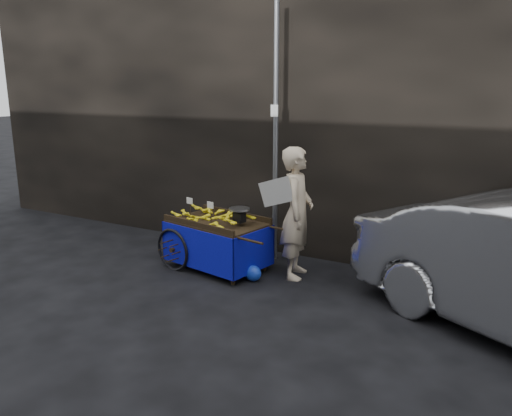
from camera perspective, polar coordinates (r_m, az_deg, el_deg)
The scene contains 6 objects.
ground at distance 7.39m, azimuth -4.52°, elevation -8.26°, with size 80.00×80.00×0.00m, color black.
building_wall at distance 8.99m, azimuth 6.60°, elevation 11.96°, with size 13.50×2.00×5.00m.
street_pole at distance 7.87m, azimuth 2.26°, elevation 8.20°, with size 0.12×0.10×4.00m.
banana_cart at distance 7.71m, azimuth -4.67°, elevation -2.04°, with size 2.15×1.26×1.10m.
vendor at distance 7.29m, azimuth 4.70°, elevation -0.57°, with size 0.83×0.80×1.94m.
plastic_bag at distance 7.32m, azimuth -0.38°, elevation -7.45°, with size 0.26×0.21×0.24m, color blue.
Camera 1 is at (3.77, -5.73, 2.77)m, focal length 35.00 mm.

